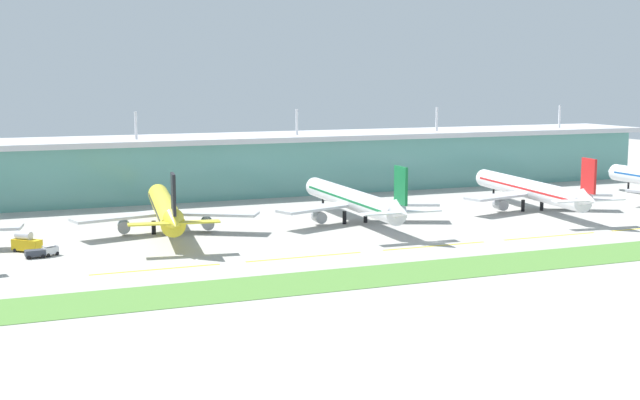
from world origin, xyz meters
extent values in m
plane|color=#A8A59E|center=(0.00, 0.00, 0.00)|extent=(600.00, 600.00, 0.00)
cube|color=#5B9E93|center=(0.00, 103.34, 9.40)|extent=(280.00, 28.00, 18.79)
cube|color=silver|center=(0.00, 103.34, 19.69)|extent=(288.00, 34.00, 1.80)
cylinder|color=silver|center=(-56.00, 97.74, 25.09)|extent=(0.90, 0.90, 9.00)
cylinder|color=silver|center=(0.00, 97.74, 25.09)|extent=(0.90, 0.90, 9.00)
cylinder|color=silver|center=(56.00, 97.74, 25.09)|extent=(0.90, 0.90, 9.00)
cylinder|color=silver|center=(112.00, 97.74, 25.09)|extent=(0.90, 0.90, 9.00)
cylinder|color=yellow|center=(-59.52, 39.15, 6.50)|extent=(13.66, 56.68, 5.80)
cone|color=yellow|center=(-55.29, 69.06, 6.50)|extent=(6.02, 4.73, 5.51)
cone|color=yellow|center=(-63.90, 8.25, 7.70)|extent=(5.81, 7.25, 5.72)
cube|color=black|center=(-63.76, 9.24, 14.15)|extent=(1.59, 6.43, 9.50)
cube|color=yellow|center=(-69.28, 9.52, 7.50)|extent=(10.35, 4.57, 0.36)
cube|color=yellow|center=(-58.39, 7.97, 7.50)|extent=(10.35, 4.57, 0.36)
cube|color=#B7BABF|center=(-72.03, 36.46, 5.20)|extent=(24.93, 12.38, 0.70)
cylinder|color=gray|center=(-70.64, 37.72, 2.40)|extent=(3.80, 4.90, 3.20)
cube|color=#B7BABF|center=(-48.26, 33.09, 5.20)|extent=(24.18, 17.91, 0.70)
cylinder|color=gray|center=(-49.25, 34.68, 2.40)|extent=(3.80, 4.90, 3.20)
cylinder|color=black|center=(-56.56, 60.10, 1.80)|extent=(0.70, 0.70, 3.60)
cylinder|color=black|center=(-63.11, 36.63, 1.80)|extent=(1.10, 1.10, 3.60)
cylinder|color=black|center=(-56.78, 35.73, 1.80)|extent=(1.10, 1.10, 3.60)
cube|color=black|center=(-59.52, 39.15, 6.90)|extent=(12.91, 51.10, 0.60)
cylinder|color=silver|center=(-7.20, 35.44, 6.50)|extent=(7.53, 60.00, 5.80)
cone|color=silver|center=(-6.27, 67.35, 6.50)|extent=(5.62, 4.16, 5.51)
cone|color=silver|center=(-8.15, 2.52, 7.70)|extent=(5.12, 6.77, 5.72)
cube|color=#146B38|center=(-8.13, 3.52, 14.15)|extent=(0.89, 6.42, 9.50)
cube|color=silver|center=(-13.64, 3.18, 7.50)|extent=(10.09, 3.49, 0.36)
cube|color=silver|center=(-2.64, 2.86, 7.50)|extent=(10.09, 3.49, 0.36)
cube|color=#B7BABF|center=(-19.32, 31.36, 5.20)|extent=(24.87, 14.72, 0.70)
cylinder|color=gray|center=(-18.08, 32.77, 2.40)|extent=(3.33, 4.59, 3.20)
cube|color=#B7BABF|center=(4.67, 30.67, 5.20)|extent=(24.71, 15.86, 0.70)
cylinder|color=gray|center=(3.51, 32.14, 2.40)|extent=(3.33, 4.59, 3.20)
cylinder|color=black|center=(-6.55, 57.87, 1.80)|extent=(0.70, 0.70, 3.60)
cylinder|color=black|center=(-10.49, 32.53, 1.80)|extent=(1.10, 1.10, 3.60)
cylinder|color=black|center=(-4.09, 32.35, 1.80)|extent=(1.10, 1.10, 3.60)
cube|color=#146B38|center=(-7.20, 35.44, 6.90)|extent=(7.40, 54.02, 0.60)
cylinder|color=white|center=(52.67, 35.14, 6.50)|extent=(12.96, 61.39, 5.80)
cone|color=white|center=(56.50, 67.48, 6.50)|extent=(5.94, 4.62, 5.51)
cone|color=white|center=(48.72, 1.81, 7.70)|extent=(5.68, 7.16, 5.72)
cube|color=red|center=(48.83, 2.80, 14.15)|extent=(1.45, 6.44, 9.50)
cube|color=white|center=(43.31, 2.95, 7.50)|extent=(10.31, 4.35, 0.36)
cube|color=white|center=(54.24, 1.65, 7.50)|extent=(10.31, 4.35, 0.36)
cube|color=#B7BABF|center=(40.23, 32.16, 5.20)|extent=(24.94, 12.87, 0.70)
cylinder|color=gray|center=(41.59, 33.45, 2.40)|extent=(3.71, 4.85, 3.20)
cube|color=#B7BABF|center=(64.06, 29.33, 5.20)|extent=(24.31, 17.51, 0.70)
cylinder|color=gray|center=(63.04, 30.90, 2.40)|extent=(3.71, 4.85, 3.20)
cylinder|color=black|center=(55.36, 57.90, 1.80)|extent=(0.70, 0.70, 3.60)
cylinder|color=black|center=(49.14, 32.53, 1.80)|extent=(1.10, 1.10, 3.60)
cylinder|color=black|center=(55.49, 31.78, 1.80)|extent=(1.10, 1.10, 3.60)
cube|color=red|center=(52.67, 35.14, 6.90)|extent=(12.28, 55.32, 0.60)
cone|color=white|center=(110.34, 64.37, 6.50)|extent=(5.67, 4.23, 5.51)
cylinder|color=black|center=(109.94, 55.01, 1.80)|extent=(0.70, 0.70, 3.60)
cube|color=yellow|center=(-71.00, -4.80, 0.02)|extent=(28.00, 0.70, 0.04)
cube|color=yellow|center=(-37.00, -4.80, 0.02)|extent=(28.00, 0.70, 0.04)
cube|color=yellow|center=(-3.00, -4.80, 0.02)|extent=(28.00, 0.70, 0.04)
cube|color=yellow|center=(31.00, -4.80, 0.02)|extent=(28.00, 0.70, 0.04)
cube|color=#518438|center=(0.00, -28.00, 0.05)|extent=(300.00, 18.00, 0.10)
cube|color=silver|center=(-90.60, 18.53, 1.25)|extent=(4.00, 3.47, 1.60)
cube|color=silver|center=(-90.60, 18.53, 2.40)|extent=(3.70, 3.27, 0.16)
cylinder|color=black|center=(-89.99, 19.90, 0.45)|extent=(0.95, 0.78, 0.90)
cylinder|color=black|center=(-89.11, 18.54, 0.45)|extent=(0.95, 0.78, 0.90)
cylinder|color=black|center=(-92.10, 18.53, 0.45)|extent=(0.95, 0.78, 0.90)
cylinder|color=black|center=(-91.22, 17.17, 0.45)|extent=(0.95, 0.78, 0.90)
cube|color=gold|center=(-95.25, 25.02, 1.75)|extent=(6.96, 6.90, 2.60)
cylinder|color=silver|center=(-95.82, 25.58, 3.95)|extent=(4.25, 4.23, 2.00)
cylinder|color=black|center=(-92.63, 24.09, 0.45)|extent=(0.89, 0.88, 0.90)
cylinder|color=black|center=(-94.27, 22.42, 0.45)|extent=(0.89, 0.88, 0.90)
cylinder|color=black|center=(-96.23, 27.62, 0.45)|extent=(0.89, 0.88, 0.90)
cylinder|color=black|center=(-97.87, 25.95, 0.45)|extent=(0.89, 0.88, 0.90)
cube|color=#333842|center=(-93.98, 17.51, 1.15)|extent=(4.55, 2.68, 1.40)
cylinder|color=black|center=(-92.51, 18.69, 0.45)|extent=(0.92, 0.41, 0.90)
cylinder|color=black|center=(-92.37, 16.54, 0.45)|extent=(0.92, 0.41, 0.90)
cylinder|color=black|center=(-95.59, 18.49, 0.45)|extent=(0.92, 0.41, 0.90)
cylinder|color=black|center=(-95.45, 16.33, 0.45)|extent=(0.92, 0.41, 0.90)
camera|label=1|loc=(-106.39, -184.04, 40.76)|focal=48.25mm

